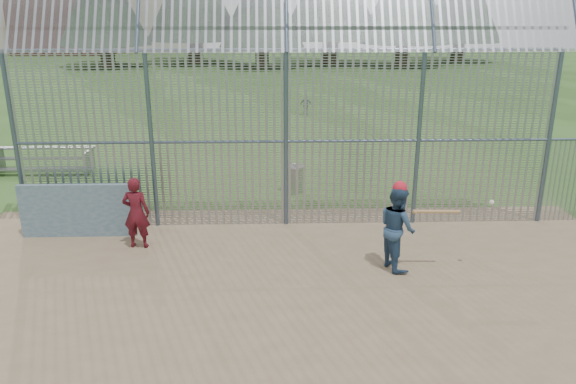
{
  "coord_description": "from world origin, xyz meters",
  "views": [
    {
      "loc": [
        -0.34,
        -8.8,
        4.89
      ],
      "look_at": [
        0.0,
        2.0,
        1.3
      ],
      "focal_mm": 35.0,
      "sensor_mm": 36.0,
      "label": 1
    }
  ],
  "objects_px": {
    "batter": "(397,228)",
    "trash_can": "(294,179)",
    "onlooker": "(136,213)",
    "bleacher": "(43,160)",
    "dugout_wall": "(78,211)"
  },
  "relations": [
    {
      "from": "batter",
      "to": "trash_can",
      "type": "xyz_separation_m",
      "value": [
        -1.78,
        4.81,
        -0.46
      ]
    },
    {
      "from": "trash_can",
      "to": "onlooker",
      "type": "bearing_deg",
      "value": -133.26
    },
    {
      "from": "trash_can",
      "to": "bleacher",
      "type": "distance_m",
      "value": 7.92
    },
    {
      "from": "dugout_wall",
      "to": "trash_can",
      "type": "distance_m",
      "value": 5.76
    },
    {
      "from": "onlooker",
      "to": "trash_can",
      "type": "bearing_deg",
      "value": -128.54
    },
    {
      "from": "bleacher",
      "to": "batter",
      "type": "bearing_deg",
      "value": -36.45
    },
    {
      "from": "dugout_wall",
      "to": "trash_can",
      "type": "relative_size",
      "value": 3.05
    },
    {
      "from": "dugout_wall",
      "to": "batter",
      "type": "distance_m",
      "value": 6.91
    },
    {
      "from": "bleacher",
      "to": "dugout_wall",
      "type": "bearing_deg",
      "value": -62.17
    },
    {
      "from": "batter",
      "to": "onlooker",
      "type": "height_order",
      "value": "batter"
    },
    {
      "from": "onlooker",
      "to": "trash_can",
      "type": "height_order",
      "value": "onlooker"
    },
    {
      "from": "batter",
      "to": "onlooker",
      "type": "xyz_separation_m",
      "value": [
        -5.24,
        1.14,
        -0.06
      ]
    },
    {
      "from": "dugout_wall",
      "to": "batter",
      "type": "height_order",
      "value": "batter"
    },
    {
      "from": "batter",
      "to": "dugout_wall",
      "type": "bearing_deg",
      "value": 58.57
    },
    {
      "from": "batter",
      "to": "trash_can",
      "type": "relative_size",
      "value": 2.01
    }
  ]
}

